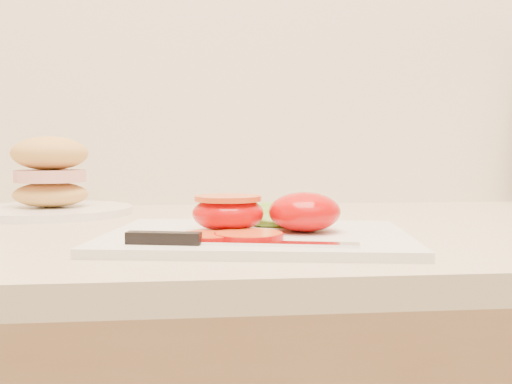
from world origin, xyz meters
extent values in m
cube|color=silver|center=(-0.41, 1.54, 0.94)|extent=(0.37, 0.29, 0.01)
ellipsoid|color=#CA0803|center=(-0.35, 1.54, 0.96)|extent=(0.08, 0.08, 0.05)
ellipsoid|color=#CA0803|center=(-0.44, 1.55, 0.96)|extent=(0.08, 0.08, 0.04)
cylinder|color=#E1471B|center=(-0.44, 1.55, 0.98)|extent=(0.08, 0.08, 0.01)
cylinder|color=#D45822|center=(-0.42, 1.49, 0.94)|extent=(0.07, 0.07, 0.01)
cylinder|color=#D45822|center=(-0.47, 1.49, 0.94)|extent=(0.06, 0.06, 0.01)
ellipsoid|color=#6DB22F|center=(-0.37, 1.61, 0.95)|extent=(0.11, 0.08, 0.02)
cube|color=silver|center=(-0.40, 1.45, 0.94)|extent=(0.15, 0.05, 0.00)
cube|color=black|center=(-0.51, 1.47, 0.95)|extent=(0.08, 0.03, 0.01)
cylinder|color=white|center=(-0.71, 1.85, 0.94)|extent=(0.26, 0.26, 0.01)
ellipsoid|color=tan|center=(-0.71, 1.85, 0.96)|extent=(0.12, 0.10, 0.04)
cylinder|color=#D8938C|center=(-0.71, 1.85, 0.99)|extent=(0.11, 0.11, 0.02)
ellipsoid|color=tan|center=(-0.71, 1.85, 1.03)|extent=(0.12, 0.10, 0.05)
camera|label=1|loc=(-0.48, 0.91, 1.03)|focal=40.00mm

